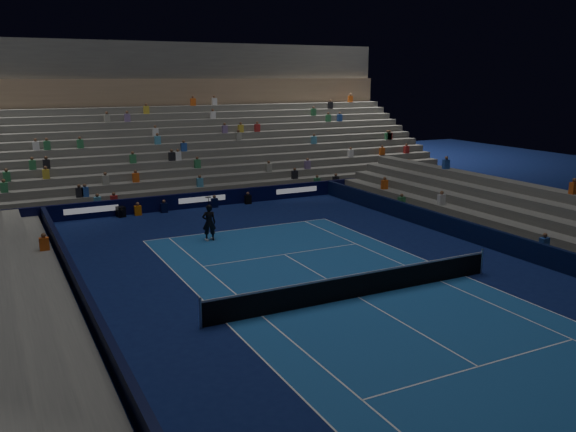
# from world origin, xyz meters

# --- Properties ---
(ground) EXTENTS (90.00, 90.00, 0.00)m
(ground) POSITION_xyz_m (0.00, 0.00, 0.00)
(ground) COLOR #0C174B
(ground) RESTS_ON ground
(court_surface) EXTENTS (10.97, 23.77, 0.01)m
(court_surface) POSITION_xyz_m (0.00, 0.00, 0.01)
(court_surface) COLOR #1B5297
(court_surface) RESTS_ON ground
(sponsor_barrier_far) EXTENTS (44.00, 0.25, 1.00)m
(sponsor_barrier_far) POSITION_xyz_m (0.00, 18.50, 0.50)
(sponsor_barrier_far) COLOR black
(sponsor_barrier_far) RESTS_ON ground
(sponsor_barrier_east) EXTENTS (0.25, 37.00, 1.00)m
(sponsor_barrier_east) POSITION_xyz_m (9.70, 0.00, 0.50)
(sponsor_barrier_east) COLOR black
(sponsor_barrier_east) RESTS_ON ground
(sponsor_barrier_west) EXTENTS (0.25, 37.00, 1.00)m
(sponsor_barrier_west) POSITION_xyz_m (-9.70, 0.00, 0.50)
(sponsor_barrier_west) COLOR black
(sponsor_barrier_west) RESTS_ON ground
(grandstand_main) EXTENTS (44.00, 15.20, 11.20)m
(grandstand_main) POSITION_xyz_m (0.00, 27.90, 3.38)
(grandstand_main) COLOR #61615C
(grandstand_main) RESTS_ON ground
(tennis_net) EXTENTS (12.90, 0.10, 1.10)m
(tennis_net) POSITION_xyz_m (0.00, 0.00, 0.50)
(tennis_net) COLOR #B2B2B7
(tennis_net) RESTS_ON ground
(tennis_player) EXTENTS (0.80, 0.64, 1.93)m
(tennis_player) POSITION_xyz_m (-2.33, 10.50, 0.96)
(tennis_player) COLOR black
(tennis_player) RESTS_ON ground
(broadcast_camera) EXTENTS (0.54, 0.96, 0.62)m
(broadcast_camera) POSITION_xyz_m (-5.33, 18.07, 0.32)
(broadcast_camera) COLOR black
(broadcast_camera) RESTS_ON ground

